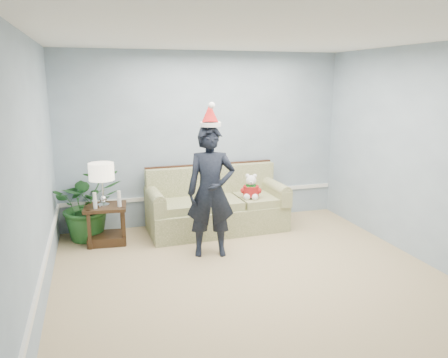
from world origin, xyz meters
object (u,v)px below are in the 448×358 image
Objects in this scene: houseplant at (88,204)px; man at (211,192)px; teddy_bear at (251,189)px; table_lamp at (101,173)px; sofa at (216,207)px; side_table at (107,228)px.

man is at bearing -34.75° from houseplant.
table_lamp is at bearing -161.37° from teddy_bear.
houseplant is 2.75× the size of teddy_bear.
houseplant is (-1.88, 0.11, 0.18)m from sofa.
houseplant reaches higher than sofa.
table_lamp is at bearing -124.52° from side_table.
man reaches higher than houseplant.
man is (1.33, -0.79, -0.16)m from table_lamp.
sofa is 1.23× the size of man.
table_lamp is at bearing -53.40° from houseplant.
teddy_bear reaches higher than side_table.
man reaches higher than table_lamp.
man is at bearing -118.35° from teddy_bear.
teddy_bear is at bearing -8.15° from houseplant.
man is at bearing -111.44° from sofa.
sofa is 1.66m from side_table.
table_lamp is at bearing -176.31° from sofa.
side_table is at bearing -162.22° from teddy_bear.
table_lamp is 0.58× the size of houseplant.
teddy_bear is (2.16, -0.06, -0.37)m from table_lamp.
teddy_bear is (0.83, 0.73, -0.21)m from man.
teddy_bear is at bearing -1.53° from table_lamp.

